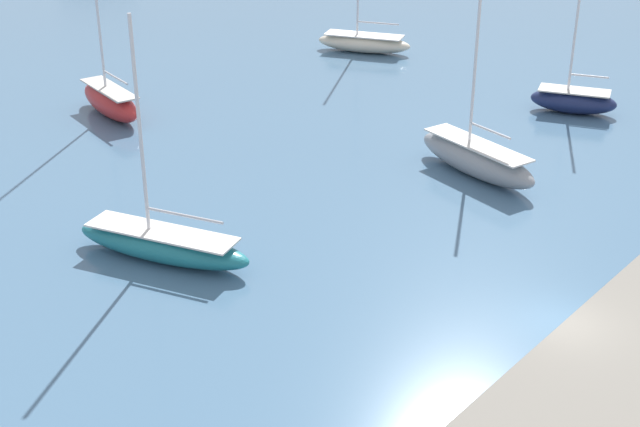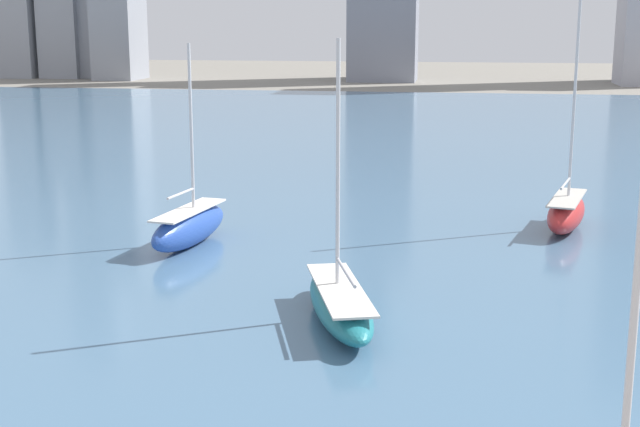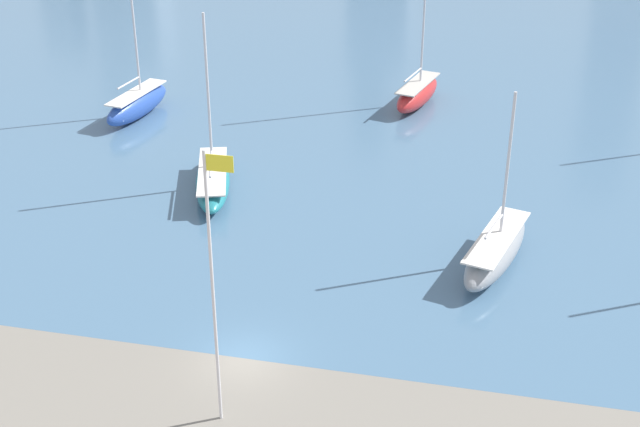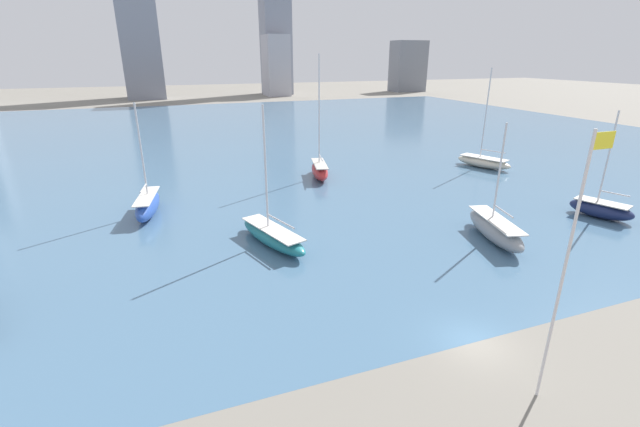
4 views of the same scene
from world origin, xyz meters
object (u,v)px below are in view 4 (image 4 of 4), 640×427
(sailboat_red, at_px, (320,170))
(sailboat_gray, at_px, (495,229))
(flag_pole, at_px, (566,267))
(sailboat_teal, at_px, (273,235))
(sailboat_blue, at_px, (148,205))
(sailboat_navy, at_px, (601,209))
(sailboat_cream, at_px, (483,162))

(sailboat_red, distance_m, sailboat_gray, 26.40)
(flag_pole, relative_size, sailboat_teal, 1.09)
(sailboat_blue, bearing_deg, flag_pole, -52.46)
(sailboat_gray, height_order, sailboat_navy, sailboat_navy)
(sailboat_red, bearing_deg, sailboat_gray, -59.74)
(sailboat_cream, bearing_deg, sailboat_navy, -120.28)
(flag_pole, xyz_separation_m, sailboat_red, (3.77, 41.38, -5.90))
(sailboat_red, height_order, sailboat_navy, sailboat_red)
(sailboat_cream, bearing_deg, flag_pole, -149.02)
(sailboat_blue, xyz_separation_m, sailboat_navy, (43.95, -17.00, -0.21))
(sailboat_teal, bearing_deg, flag_pole, -87.77)
(sailboat_blue, distance_m, sailboat_gray, 34.51)
(sailboat_red, bearing_deg, flag_pole, -81.66)
(flag_pole, xyz_separation_m, sailboat_teal, (-7.81, 22.11, -6.20))
(sailboat_teal, height_order, sailboat_gray, sailboat_teal)
(flag_pole, distance_m, sailboat_blue, 38.93)
(flag_pole, distance_m, sailboat_navy, 31.41)
(sailboat_red, bearing_deg, sailboat_cream, 6.60)
(sailboat_blue, bearing_deg, sailboat_cream, 14.69)
(sailboat_teal, relative_size, sailboat_navy, 1.11)
(sailboat_navy, bearing_deg, sailboat_cream, 61.26)
(sailboat_blue, distance_m, sailboat_navy, 47.12)
(sailboat_teal, xyz_separation_m, sailboat_blue, (-10.38, 11.80, 0.29))
(sailboat_blue, bearing_deg, sailboat_teal, -39.34)
(sailboat_teal, relative_size, sailboat_gray, 1.15)
(sailboat_blue, xyz_separation_m, sailboat_gray, (29.56, -17.81, -0.08))
(sailboat_blue, distance_m, sailboat_red, 23.20)
(sailboat_teal, distance_m, sailboat_blue, 15.72)
(sailboat_cream, distance_m, sailboat_navy, 21.64)
(sailboat_teal, bearing_deg, sailboat_cream, 6.63)
(sailboat_blue, relative_size, sailboat_navy, 1.06)
(flag_pole, bearing_deg, sailboat_navy, 33.29)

